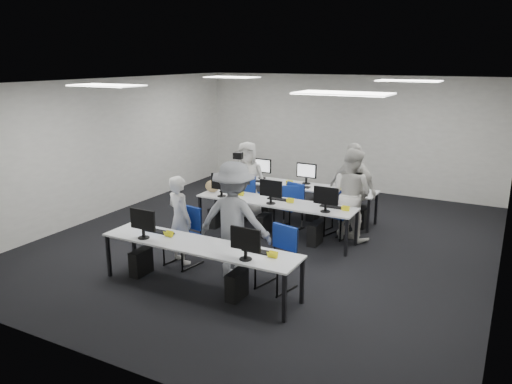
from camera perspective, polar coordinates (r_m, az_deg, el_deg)
The scene contains 23 objects.
room at distance 9.30m, azimuth 1.68°, elevation 3.18°, with size 9.00×9.02×3.00m.
ceiling_panels at distance 9.11m, azimuth 1.76°, elevation 12.36°, with size 5.20×4.60×0.02m.
desk_front at distance 7.54m, azimuth -6.54°, elevation -6.29°, with size 3.20×0.70×0.73m.
desk_mid at distance 9.68m, azimuth 2.17°, elevation -1.35°, with size 3.20×0.70×0.73m.
desk_back at distance 10.91m, azimuth 5.38°, elevation 0.49°, with size 3.20×0.70×0.73m.
equipment_front at distance 7.76m, azimuth -7.72°, elevation -8.30°, with size 2.51×0.41×1.19m.
equipment_mid at distance 9.84m, azimuth 1.10°, elevation -3.03°, with size 2.91×0.41×1.19m.
equipment_back at distance 10.94m, azimuth 6.30°, elevation -1.24°, with size 2.91×0.41×1.19m.
chair_0 at distance 8.61m, azimuth -8.29°, elevation -6.23°, with size 0.56×0.59×0.98m.
chair_1 at distance 7.68m, azimuth 2.36°, elevation -8.84°, with size 0.57×0.61×0.96m.
chair_2 at distance 10.73m, azimuth -2.10°, elevation -2.01°, with size 0.49×0.52×0.84m.
chair_3 at distance 10.28m, azimuth 3.84°, elevation -2.63°, with size 0.57×0.60×0.93m.
chair_4 at distance 9.96m, azimuth 9.52°, elevation -3.51°, with size 0.55×0.57×0.88m.
chair_5 at distance 10.96m, azimuth -1.03°, elevation -1.38°, with size 0.62×0.64×0.98m.
chair_6 at distance 10.54m, azimuth 4.21°, elevation -2.27°, with size 0.58×0.60×0.89m.
chair_7 at distance 10.14m, azimuth 8.96°, elevation -3.08°, with size 0.56×0.58×0.91m.
handbag at distance 10.34m, azimuth -5.00°, elevation 0.68°, with size 0.30×0.19×0.25m, color tan.
student_0 at distance 8.56m, azimuth -8.70°, elevation -3.14°, with size 0.56×0.37×1.53m, color silver.
student_1 at distance 9.73m, azimuth 10.81°, elevation -0.23°, with size 0.87×0.67×1.78m, color silver.
student_2 at distance 10.83m, azimuth -1.01°, elevation 1.34°, with size 0.82×0.54×1.69m, color silver.
student_3 at distance 9.91m, azimuth 10.91°, elevation 0.26°, with size 1.09×0.45×1.86m, color silver.
photographer at distance 7.91m, azimuth -2.50°, elevation -3.21°, with size 1.21×0.70×1.88m, color slate.
dslr_camera at distance 7.81m, azimuth -2.06°, elevation 4.17°, with size 0.14×0.18×0.10m, color black.
Camera 1 is at (4.03, -8.16, 3.42)m, focal length 35.00 mm.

